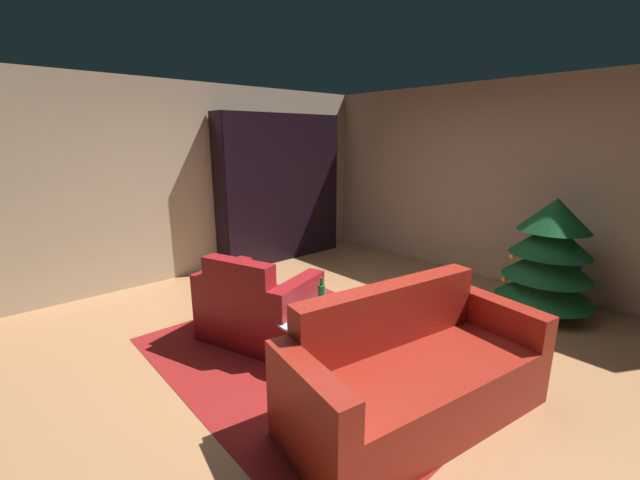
# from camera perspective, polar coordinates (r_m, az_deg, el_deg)

# --- Properties ---
(ground_plane) EXTENTS (6.99, 6.99, 0.00)m
(ground_plane) POSITION_cam_1_polar(r_m,az_deg,el_deg) (3.97, 1.20, -14.28)
(ground_plane) COLOR #AF794E
(wall_back) EXTENTS (5.61, 0.06, 2.61)m
(wall_back) POSITION_cam_1_polar(r_m,az_deg,el_deg) (5.92, 22.88, 7.53)
(wall_back) COLOR tan
(wall_back) RESTS_ON ground
(wall_left) EXTENTS (0.06, 5.95, 2.61)m
(wall_left) POSITION_cam_1_polar(r_m,az_deg,el_deg) (5.85, -17.69, 7.91)
(wall_left) COLOR tan
(wall_left) RESTS_ON ground
(area_rug) EXTENTS (2.87, 2.33, 0.01)m
(area_rug) POSITION_cam_1_polar(r_m,az_deg,el_deg) (3.75, -0.40, -16.07)
(area_rug) COLOR maroon
(area_rug) RESTS_ON ground
(bookshelf_unit) EXTENTS (0.35, 2.10, 2.24)m
(bookshelf_unit) POSITION_cam_1_polar(r_m,az_deg,el_deg) (6.39, -4.62, 7.22)
(bookshelf_unit) COLOR black
(bookshelf_unit) RESTS_ON ground
(armchair_red) EXTENTS (1.21, 1.02, 0.86)m
(armchair_red) POSITION_cam_1_polar(r_m,az_deg,el_deg) (3.95, -8.86, -9.56)
(armchair_red) COLOR maroon
(armchair_red) RESTS_ON ground
(couch_red) EXTENTS (1.09, 1.99, 0.89)m
(couch_red) POSITION_cam_1_polar(r_m,az_deg,el_deg) (3.00, 13.01, -18.15)
(couch_red) COLOR maroon
(couch_red) RESTS_ON ground
(coffee_table) EXTENTS (0.70, 0.70, 0.40)m
(coffee_table) POSITION_cam_1_polar(r_m,az_deg,el_deg) (3.56, -0.75, -11.17)
(coffee_table) COLOR black
(coffee_table) RESTS_ON ground
(book_stack_on_table) EXTENTS (0.23, 0.18, 0.07)m
(book_stack_on_table) POSITION_cam_1_polar(r_m,az_deg,el_deg) (3.48, -0.89, -10.58)
(book_stack_on_table) COLOR #B83D1A
(book_stack_on_table) RESTS_ON coffee_table
(bottle_on_table) EXTENTS (0.07, 0.07, 0.28)m
(bottle_on_table) POSITION_cam_1_polar(r_m,az_deg,el_deg) (3.67, 0.22, -7.84)
(bottle_on_table) COLOR #1C5D2A
(bottle_on_table) RESTS_ON coffee_table
(decorated_tree) EXTENTS (1.01, 1.01, 1.29)m
(decorated_tree) POSITION_cam_1_polar(r_m,az_deg,el_deg) (5.00, 29.75, -2.07)
(decorated_tree) COLOR brown
(decorated_tree) RESTS_ON ground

